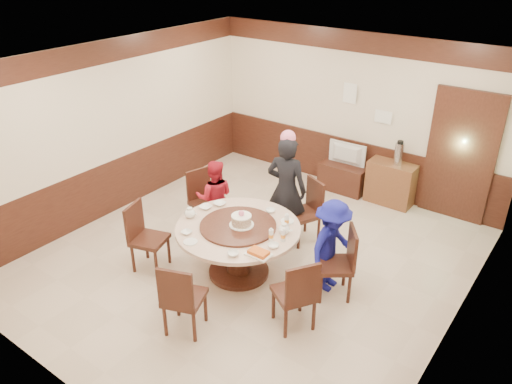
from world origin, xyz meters
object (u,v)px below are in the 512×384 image
Objects in this scene: person_blue at (332,246)px; thermos at (399,154)px; person_red at (215,197)px; television at (346,154)px; birthday_cake at (241,220)px; side_cabinet at (391,183)px; shrimp_platter at (259,253)px; person_standing at (286,190)px; banquet_table at (238,241)px; tv_stand at (344,177)px.

thermos is at bearing 5.40° from person_blue.
person_red reaches higher than television.
person_red reaches higher than thermos.
person_red reaches higher than birthday_cake.
person_blue is at bearing -83.54° from side_cabinet.
thermos is at bearing 85.17° from shrimp_platter.
person_standing reaches higher than television.
banquet_table is 0.99× the size of person_standing.
tv_stand is at bearing 100.39° from shrimp_platter.
side_cabinet is at bearing -123.91° from person_standing.
birthday_cake is at bearing -104.12° from side_cabinet.
person_standing reaches higher than tv_stand.
side_cabinet is 2.11× the size of thermos.
person_red reaches higher than shrimp_platter.
side_cabinet is (-0.31, 2.71, -0.27)m from person_blue.
side_cabinet is (0.88, 0.03, -0.33)m from television.
person_blue is 1.51× the size of tv_stand.
banquet_table is 0.33m from birthday_cake.
person_red is 1.73× the size of television.
birthday_cake is (1.01, -0.63, 0.25)m from person_red.
birthday_cake is 0.70m from shrimp_platter.
television is (0.00, 0.00, 0.45)m from tv_stand.
person_standing is 2.40× the size of television.
person_blue is 2.94m from television.
person_standing reaches higher than banquet_table.
television is (0.93, 2.50, 0.10)m from person_red.
side_cabinet is (0.88, 0.03, 0.12)m from tv_stand.
person_blue is 1.21m from birthday_cake.
person_blue is 3.91× the size of birthday_cake.
thermos is at bearing 74.11° from banquet_table.
shrimp_platter is 3.63m from tv_stand.
person_red is 3.19× the size of thermos.
banquet_table reaches higher than side_cabinet.
thermos is at bearing 1.81° from tv_stand.
thermos is at bearing 179.95° from television.
person_red reaches higher than tv_stand.
side_cabinet is at bearing 1.95° from tv_stand.
banquet_table is at bearing -89.25° from tv_stand.
side_cabinet is (1.81, 2.53, -0.23)m from person_red.
thermos is (0.95, 0.03, 0.24)m from television.
person_standing is 1.63m from shrimp_platter.
tv_stand is at bearing -178.19° from thermos.
shrimp_platter is (0.59, -1.52, -0.06)m from person_standing.
shrimp_platter is 0.43× the size of television.
television is at bearing -147.00° from person_red.
shrimp_platter is at bearing 99.38° from person_standing.
thermos is at bearing -163.18° from person_red.
shrimp_platter is 0.79× the size of thermos.
person_blue is 1.83× the size of television.
shrimp_platter is (-0.54, -0.85, 0.14)m from person_blue.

